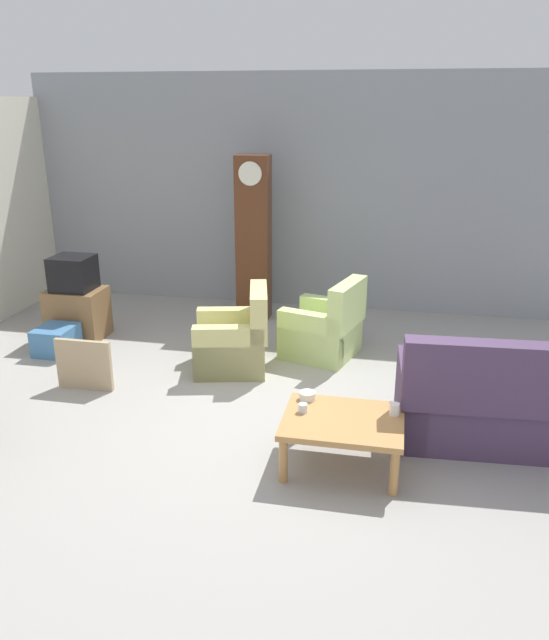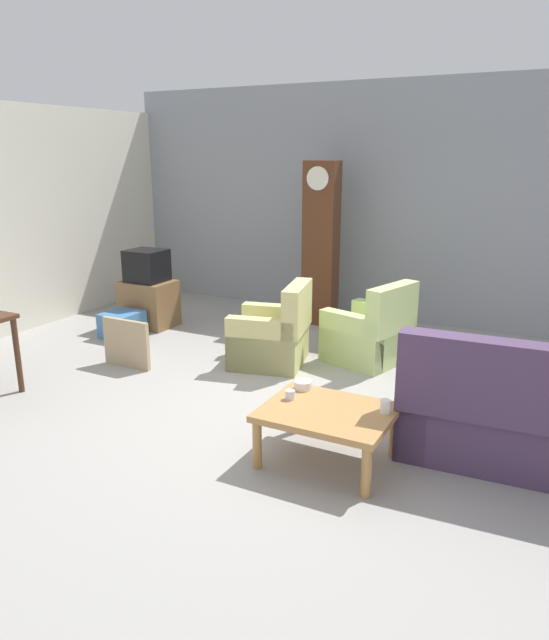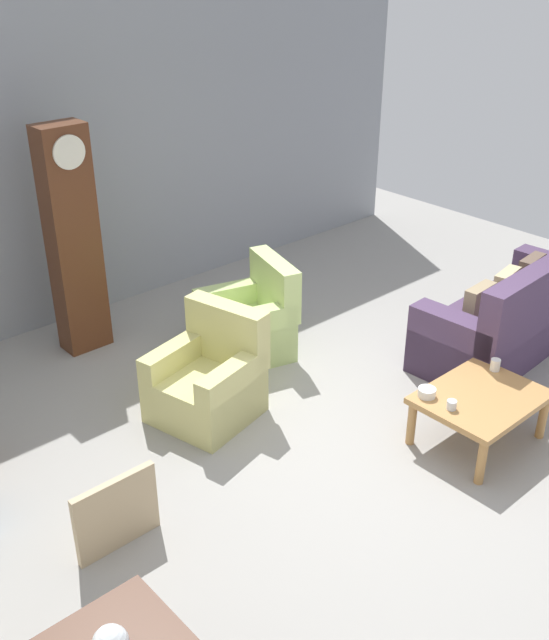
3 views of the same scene
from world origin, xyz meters
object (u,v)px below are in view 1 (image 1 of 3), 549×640
(armchair_olive_far, at_px, (325,331))
(storage_box_blue, at_px, (56,340))
(cup_blue_rimmed, at_px, (303,408))
(couch_floral, at_px, (523,407))
(armchair_olive_near, at_px, (235,342))
(coffee_table_wood, at_px, (343,425))
(framed_picture_leaning, at_px, (84,365))
(grandfather_clock, at_px, (254,239))
(tv_crt, at_px, (73,273))
(cup_white_porcelain, at_px, (394,409))
(bowl_white_stacked, at_px, (307,396))
(tv_stand_cabinet, at_px, (78,313))

(armchair_olive_far, height_order, storage_box_blue, armchair_olive_far)
(cup_blue_rimmed, bearing_deg, couch_floral, 18.31)
(armchair_olive_near, xyz_separation_m, coffee_table_wood, (1.36, -1.73, 0.06))
(armchair_olive_near, bearing_deg, coffee_table_wood, -51.72)
(framed_picture_leaning, bearing_deg, couch_floral, -3.55)
(grandfather_clock, xyz_separation_m, framed_picture_leaning, (-1.19, -2.57, -0.83))
(couch_floral, distance_m, armchair_olive_near, 3.04)
(grandfather_clock, bearing_deg, tv_crt, -149.31)
(tv_crt, relative_size, framed_picture_leaning, 0.80)
(couch_floral, bearing_deg, tv_crt, 161.83)
(cup_white_porcelain, relative_size, bowl_white_stacked, 0.71)
(armchair_olive_far, height_order, framed_picture_leaning, armchair_olive_far)
(tv_stand_cabinet, bearing_deg, cup_white_porcelain, -28.52)
(coffee_table_wood, relative_size, framed_picture_leaning, 1.60)
(framed_picture_leaning, relative_size, cup_white_porcelain, 6.02)
(couch_floral, xyz_separation_m, grandfather_clock, (-3.03, 2.84, 0.74))
(tv_stand_cabinet, xyz_separation_m, storage_box_blue, (0.00, -0.55, -0.15))
(couch_floral, height_order, grandfather_clock, grandfather_clock)
(armchair_olive_near, xyz_separation_m, framed_picture_leaning, (-1.38, -0.82, -0.04))
(framed_picture_leaning, bearing_deg, grandfather_clock, 65.26)
(armchair_olive_far, relative_size, cup_white_porcelain, 9.73)
(coffee_table_wood, distance_m, cup_blue_rimmed, 0.35)
(armchair_olive_far, distance_m, framed_picture_leaning, 2.69)
(tv_stand_cabinet, distance_m, cup_blue_rimmed, 3.93)
(tv_stand_cabinet, bearing_deg, grandfather_clock, 30.69)
(couch_floral, relative_size, framed_picture_leaning, 3.58)
(tv_crt, bearing_deg, framed_picture_leaning, -59.66)
(tv_crt, distance_m, storage_box_blue, 0.87)
(armchair_olive_near, xyz_separation_m, armchair_olive_far, (0.93, 0.57, 0.00))
(cup_white_porcelain, bearing_deg, couch_floral, 24.78)
(cup_white_porcelain, xyz_separation_m, bowl_white_stacked, (-0.73, 0.13, -0.02))
(armchair_olive_near, height_order, bowl_white_stacked, armchair_olive_near)
(armchair_olive_far, relative_size, storage_box_blue, 2.03)
(armchair_olive_near, height_order, grandfather_clock, grandfather_clock)
(tv_stand_cabinet, bearing_deg, bowl_white_stacked, -32.01)
(coffee_table_wood, height_order, tv_stand_cabinet, tv_stand_cabinet)
(armchair_olive_far, xyz_separation_m, coffee_table_wood, (0.43, -2.30, 0.06))
(tv_crt, bearing_deg, bowl_white_stacked, -32.01)
(tv_stand_cabinet, relative_size, storage_box_blue, 1.42)
(couch_floral, distance_m, armchair_olive_far, 2.53)
(couch_floral, relative_size, grandfather_clock, 0.99)
(coffee_table_wood, relative_size, tv_crt, 2.00)
(armchair_olive_near, height_order, tv_crt, tv_crt)
(cup_blue_rimmed, bearing_deg, coffee_table_wood, -7.39)
(coffee_table_wood, height_order, cup_white_porcelain, cup_white_porcelain)
(couch_floral, relative_size, storage_box_blue, 4.50)
(tv_crt, xyz_separation_m, bowl_white_stacked, (3.22, -2.01, -0.37))
(armchair_olive_far, distance_m, tv_crt, 3.16)
(armchair_olive_far, distance_m, storage_box_blue, 3.17)
(armchair_olive_near, relative_size, framed_picture_leaning, 1.57)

